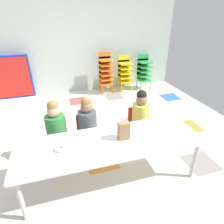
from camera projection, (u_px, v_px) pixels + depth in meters
name	position (u px, v px, depth m)	size (l,w,h in m)	color
ground_plane	(95.00, 144.00, 3.26)	(5.53, 5.12, 0.02)	silver
back_wall	(70.00, 39.00, 4.81)	(5.53, 0.10, 2.67)	#B2C1B7
craft_table	(110.00, 144.00, 2.35)	(2.18, 0.71, 0.57)	white
seated_child_near_camera	(56.00, 126.00, 2.68)	(0.34, 0.34, 0.92)	red
seated_child_middle_seat	(87.00, 121.00, 2.79)	(0.32, 0.32, 0.92)	red
seated_child_far_right	(140.00, 113.00, 3.00)	(0.32, 0.31, 0.92)	red
kid_chair_orange_stack	(106.00, 71.00, 5.03)	(0.32, 0.30, 1.04)	orange
kid_chair_yellow_stack	(125.00, 72.00, 5.19)	(0.32, 0.30, 0.92)	yellow
kid_chair_green_stack	(144.00, 70.00, 5.33)	(0.32, 0.30, 0.92)	green
folded_activity_table	(11.00, 78.00, 4.62)	(0.90, 0.29, 1.09)	#1E33BF
paper_bag_brown	(124.00, 131.00, 2.33)	(0.13, 0.09, 0.22)	#9E754C
paper_plate_near_edge	(60.00, 150.00, 2.18)	(0.18, 0.18, 0.01)	white
paper_plate_center_table	(140.00, 143.00, 2.28)	(0.18, 0.18, 0.01)	white
donut_powdered_on_plate	(60.00, 148.00, 2.17)	(0.12, 0.12, 0.04)	white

